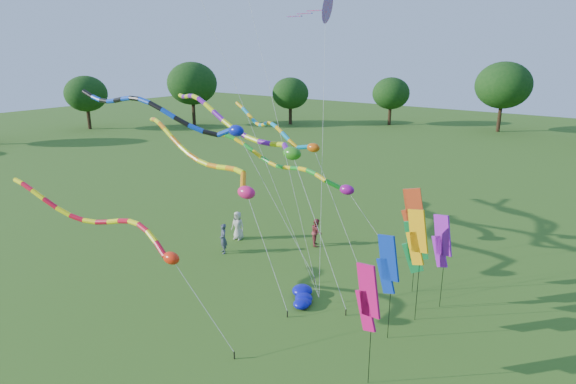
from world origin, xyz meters
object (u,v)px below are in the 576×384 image
Objects in this scene: person_b at (223,239)px; tube_kite_orange at (204,158)px; blue_nylon_heap at (302,298)px; tube_kite_red at (111,226)px; person_a at (238,225)px; person_c at (317,232)px.

tube_kite_orange is at bearing -106.23° from person_b.
tube_kite_red is at bearing -139.53° from blue_nylon_heap.
tube_kite_orange is 8.52× the size of person_a.
blue_nylon_heap is 0.98× the size of person_a.
person_a reaches higher than person_b.
person_a is 2.17m from person_b.
blue_nylon_heap is 7.08m from person_b.
person_a reaches higher than person_c.
tube_kite_orange is at bearing 99.85° from person_c.
tube_kite_red reaches higher than person_c.
tube_kite_orange is at bearing -97.54° from person_a.
person_a is at bearing 112.39° from tube_kite_orange.
person_b is (-6.78, 1.95, 0.62)m from blue_nylon_heap.
tube_kite_red is 8.97m from blue_nylon_heap.
person_b is 1.05× the size of person_c.
person_a is (-0.09, 2.59, -4.65)m from tube_kite_orange.
blue_nylon_heap is (7.43, -1.40, -5.28)m from tube_kite_orange.
tube_kite_orange reaches higher than person_a.
person_b is 5.46m from person_c.
person_b is at bearing 90.90° from tube_kite_red.
tube_kite_red is 7.03× the size of person_a.
tube_kite_orange is (-1.21, 6.70, 1.56)m from tube_kite_red.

